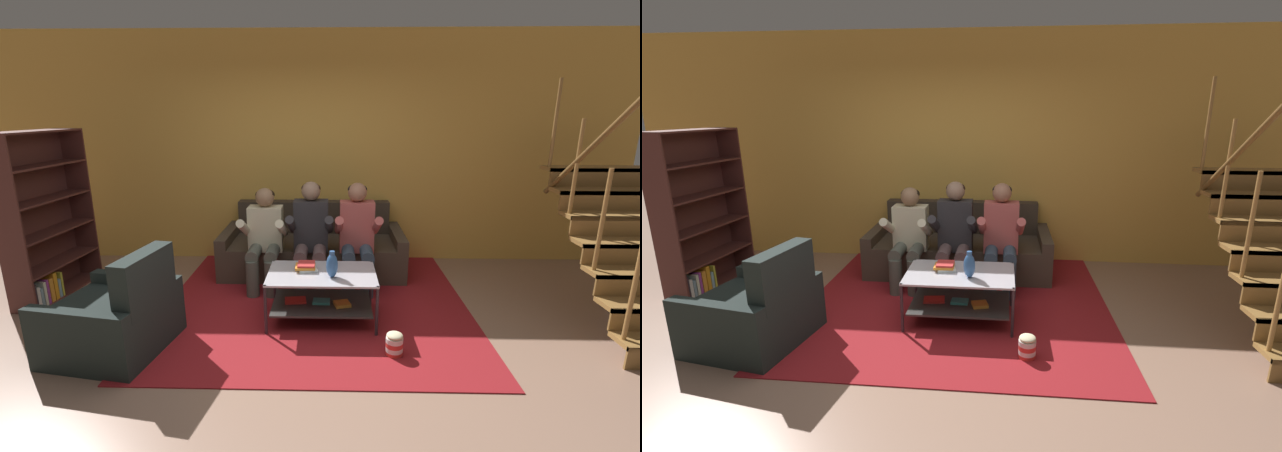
{
  "view_description": "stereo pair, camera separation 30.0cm",
  "coord_description": "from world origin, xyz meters",
  "views": [
    {
      "loc": [
        0.37,
        -3.13,
        1.96
      ],
      "look_at": [
        0.26,
        1.12,
        0.8
      ],
      "focal_mm": 24.0,
      "sensor_mm": 36.0,
      "label": 1
    },
    {
      "loc": [
        0.67,
        -3.11,
        1.96
      ],
      "look_at": [
        0.26,
        1.12,
        0.8
      ],
      "focal_mm": 24.0,
      "sensor_mm": 36.0,
      "label": 2
    }
  ],
  "objects": [
    {
      "name": "coffee_table",
      "position": [
        0.29,
        0.62,
        0.32
      ],
      "size": [
        1.01,
        0.65,
        0.48
      ],
      "color": "#BAB7C1",
      "rests_on": "ground"
    },
    {
      "name": "bookshelf",
      "position": [
        -2.67,
        1.13,
        0.75
      ],
      "size": [
        0.38,
        1.11,
        1.75
      ],
      "color": "#512824",
      "rests_on": "ground"
    },
    {
      "name": "vase",
      "position": [
        0.38,
        0.51,
        0.59
      ],
      "size": [
        0.11,
        0.11,
        0.25
      ],
      "color": "#2F5992",
      "rests_on": "coffee_table"
    },
    {
      "name": "person_seated_left",
      "position": [
        -0.37,
        1.39,
        0.61
      ],
      "size": [
        0.5,
        0.58,
        1.12
      ],
      "color": "#4F5449",
      "rests_on": "ground"
    },
    {
      "name": "ground",
      "position": [
        0.0,
        0.0,
        0.0
      ],
      "size": [
        16.8,
        16.8,
        0.0
      ],
      "primitive_type": "plane",
      "color": "#97735F"
    },
    {
      "name": "popcorn_tub",
      "position": [
        0.89,
        0.01,
        0.1
      ],
      "size": [
        0.14,
        0.14,
        0.2
      ],
      "color": "red",
      "rests_on": "ground"
    },
    {
      "name": "book_stack",
      "position": [
        0.14,
        0.69,
        0.51
      ],
      "size": [
        0.22,
        0.21,
        0.07
      ],
      "color": "silver",
      "rests_on": "coffee_table"
    },
    {
      "name": "couch",
      "position": [
        0.15,
        1.94,
        0.27
      ],
      "size": [
        2.2,
        0.93,
        0.81
      ],
      "color": "#43382C",
      "rests_on": "ground"
    },
    {
      "name": "back_partition",
      "position": [
        0.0,
        2.46,
        1.45
      ],
      "size": [
        8.4,
        0.12,
        2.9
      ],
      "primitive_type": "cube",
      "color": "gold",
      "rests_on": "ground"
    },
    {
      "name": "area_rug",
      "position": [
        0.22,
        1.16,
        0.01
      ],
      "size": [
        3.08,
        3.27,
        0.01
      ],
      "color": "maroon",
      "rests_on": "ground"
    },
    {
      "name": "person_seated_middle",
      "position": [
        0.15,
        1.4,
        0.64
      ],
      "size": [
        0.5,
        0.58,
        1.19
      ],
      "color": "brown",
      "rests_on": "ground"
    },
    {
      "name": "person_seated_right",
      "position": [
        0.66,
        1.4,
        0.64
      ],
      "size": [
        0.5,
        0.58,
        1.18
      ],
      "color": "#354759",
      "rests_on": "ground"
    },
    {
      "name": "armchair",
      "position": [
        -1.41,
        0.05,
        0.28
      ],
      "size": [
        0.99,
        1.0,
        0.87
      ],
      "color": "#1E2826",
      "rests_on": "ground"
    }
  ]
}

